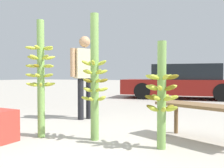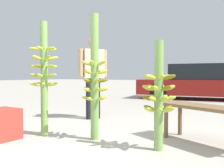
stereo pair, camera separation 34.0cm
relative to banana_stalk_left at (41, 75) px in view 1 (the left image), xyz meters
name	(u,v)px [view 1 (the left image)]	position (x,y,z in m)	size (l,w,h in m)	color
ground_plane	(79,150)	(0.85, -0.27, -0.89)	(80.00, 80.00, 0.00)	#B2AA9E
banana_stalk_left	(41,75)	(0.00, 0.00, 0.00)	(0.43, 0.43, 1.67)	#7AA851
banana_stalk_center	(95,78)	(0.76, 0.22, -0.04)	(0.38, 0.37, 1.71)	#7AA851
banana_stalk_right	(162,94)	(1.69, 0.25, -0.23)	(0.41, 0.41, 1.29)	#7AA851
vendor_person	(85,70)	(-0.28, 1.51, 0.11)	(0.37, 0.61, 1.67)	black
market_bench	(204,111)	(2.09, 0.81, -0.47)	(1.39, 0.88, 0.50)	brown
parked_car	(183,82)	(0.44, 7.07, -0.26)	(4.65, 2.59, 1.30)	maroon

